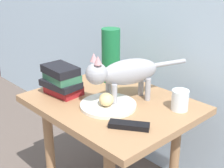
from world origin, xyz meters
TOP-DOWN VIEW (x-y plane):
  - side_table at (0.00, 0.00)m, footprint 0.69×0.55m
  - plate at (0.03, -0.05)m, footprint 0.24×0.24m
  - bread_roll at (0.03, -0.06)m, footprint 0.10×0.10m
  - cat at (0.04, 0.03)m, footprint 0.19×0.46m
  - book_stack at (-0.21, -0.11)m, footprint 0.19×0.14m
  - green_vase at (-0.18, 0.17)m, footprint 0.09×0.09m
  - candle_jar at (0.25, 0.15)m, footprint 0.07×0.07m
  - tv_remote at (0.21, -0.11)m, footprint 0.15×0.12m

SIDE VIEW (x-z plane):
  - side_table at x=0.00m, z-range 0.18..0.71m
  - plate at x=0.03m, z-range 0.53..0.54m
  - tv_remote at x=0.21m, z-range 0.53..0.55m
  - candle_jar at x=0.25m, z-range 0.52..0.61m
  - bread_roll at x=0.03m, z-range 0.54..0.59m
  - book_stack at x=-0.21m, z-range 0.53..0.67m
  - cat at x=0.04m, z-range 0.55..0.78m
  - green_vase at x=-0.18m, z-range 0.53..0.79m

